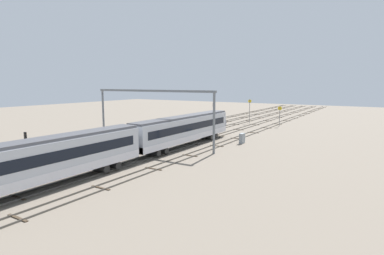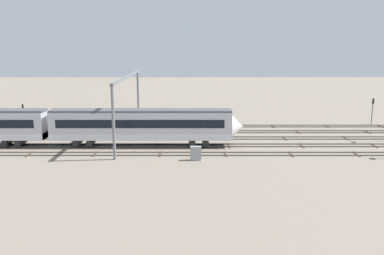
% 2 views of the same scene
% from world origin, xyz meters
% --- Properties ---
extents(ground_plane, '(211.76, 211.76, 0.00)m').
position_xyz_m(ground_plane, '(0.00, 0.00, 0.00)').
color(ground_plane, gray).
extents(track_near_foreground, '(195.76, 2.40, 0.16)m').
position_xyz_m(track_near_foreground, '(-0.00, -8.61, 0.07)').
color(track_near_foreground, '#59544C').
rests_on(track_near_foreground, ground).
extents(track_with_train, '(195.76, 2.40, 0.16)m').
position_xyz_m(track_with_train, '(0.00, -4.30, 0.07)').
color(track_with_train, '#59544C').
rests_on(track_with_train, ground).
extents(track_middle, '(195.76, 2.40, 0.16)m').
position_xyz_m(track_middle, '(0.00, 0.00, 0.07)').
color(track_middle, '#59544C').
rests_on(track_middle, ground).
extents(track_second_far, '(195.76, 2.40, 0.16)m').
position_xyz_m(track_second_far, '(0.00, 4.30, 0.07)').
color(track_second_far, '#59544C').
rests_on(track_second_far, ground).
extents(track_far_background, '(195.76, 2.40, 0.16)m').
position_xyz_m(track_far_background, '(0.00, 8.61, 0.07)').
color(track_far_background, '#59544C').
rests_on(track_far_background, ground).
extents(overhead_gantry, '(0.40, 23.02, 9.09)m').
position_xyz_m(overhead_gantry, '(-9.31, 0.38, 7.04)').
color(overhead_gantry, slate).
rests_on(overhead_gantry, ground).
extents(speed_sign_near_foreground, '(0.14, 0.93, 4.72)m').
position_xyz_m(speed_sign_near_foreground, '(25.08, -10.22, 3.10)').
color(speed_sign_near_foreground, '#4C4C51').
rests_on(speed_sign_near_foreground, ground).
extents(speed_sign_mid_trackside, '(0.14, 0.86, 6.01)m').
position_xyz_m(speed_sign_mid_trackside, '(27.07, -1.91, 3.78)').
color(speed_sign_mid_trackside, '#4C4C51').
rests_on(speed_sign_mid_trackside, ground).
extents(signal_light_trackside_approach, '(0.31, 0.32, 4.46)m').
position_xyz_m(signal_light_trackside_approach, '(30.35, 10.24, 2.92)').
color(signal_light_trackside_approach, '#4C4C51').
rests_on(signal_light_trackside_approach, ground).
extents(signal_light_trackside_departure, '(0.31, 0.32, 4.10)m').
position_xyz_m(signal_light_trackside_departure, '(-26.95, 6.33, 2.70)').
color(signal_light_trackside_departure, '#4C4C51').
rests_on(signal_light_trackside_departure, ground).
extents(relay_cabinet, '(1.30, 0.60, 1.69)m').
position_xyz_m(relay_cabinet, '(0.34, -11.15, 0.85)').
color(relay_cabinet, gray).
rests_on(relay_cabinet, ground).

